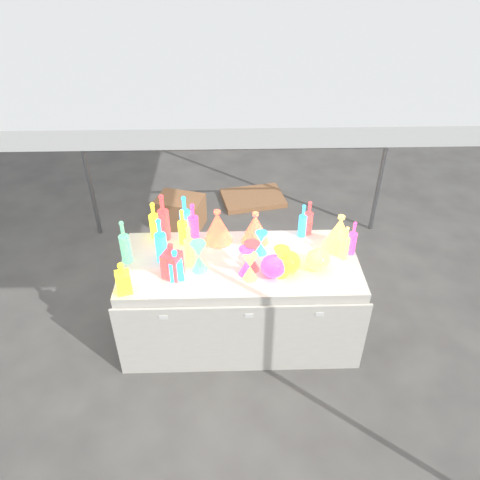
{
  "coord_description": "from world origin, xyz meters",
  "views": [
    {
      "loc": [
        -0.08,
        -2.77,
        2.95
      ],
      "look_at": [
        0.0,
        0.0,
        0.95
      ],
      "focal_mm": 35.0,
      "sensor_mm": 36.0,
      "label": 1
    }
  ],
  "objects_px": {
    "cardboard_box_closed": "(180,212)",
    "lampshade_0": "(218,226)",
    "bottle_0": "(154,220)",
    "decanter_0": "(123,277)",
    "display_table": "(240,299)",
    "hourglass_0": "(252,256)",
    "globe_0": "(287,263)"
  },
  "relations": [
    {
      "from": "lampshade_0",
      "to": "display_table",
      "type": "bearing_deg",
      "value": -78.52
    },
    {
      "from": "bottle_0",
      "to": "lampshade_0",
      "type": "relative_size",
      "value": 1.14
    },
    {
      "from": "lampshade_0",
      "to": "decanter_0",
      "type": "bearing_deg",
      "value": -156.14
    },
    {
      "from": "bottle_0",
      "to": "lampshade_0",
      "type": "bearing_deg",
      "value": -7.88
    },
    {
      "from": "cardboard_box_closed",
      "to": "lampshade_0",
      "type": "distance_m",
      "value": 1.58
    },
    {
      "from": "cardboard_box_closed",
      "to": "hourglass_0",
      "type": "xyz_separation_m",
      "value": [
        0.7,
        -1.71,
        0.69
      ]
    },
    {
      "from": "cardboard_box_closed",
      "to": "lampshade_0",
      "type": "xyz_separation_m",
      "value": [
        0.45,
        -1.33,
        0.71
      ]
    },
    {
      "from": "bottle_0",
      "to": "globe_0",
      "type": "height_order",
      "value": "bottle_0"
    },
    {
      "from": "decanter_0",
      "to": "display_table",
      "type": "bearing_deg",
      "value": 4.88
    },
    {
      "from": "display_table",
      "to": "bottle_0",
      "type": "height_order",
      "value": "bottle_0"
    },
    {
      "from": "globe_0",
      "to": "display_table",
      "type": "bearing_deg",
      "value": 160.64
    },
    {
      "from": "bottle_0",
      "to": "decanter_0",
      "type": "xyz_separation_m",
      "value": [
        -0.14,
        -0.66,
        -0.03
      ]
    },
    {
      "from": "hourglass_0",
      "to": "globe_0",
      "type": "height_order",
      "value": "hourglass_0"
    },
    {
      "from": "cardboard_box_closed",
      "to": "decanter_0",
      "type": "xyz_separation_m",
      "value": [
        -0.2,
        -1.93,
        0.7
      ]
    },
    {
      "from": "globe_0",
      "to": "bottle_0",
      "type": "bearing_deg",
      "value": 154.73
    },
    {
      "from": "globe_0",
      "to": "hourglass_0",
      "type": "bearing_deg",
      "value": 171.55
    },
    {
      "from": "display_table",
      "to": "bottle_0",
      "type": "relative_size",
      "value": 5.79
    },
    {
      "from": "display_table",
      "to": "decanter_0",
      "type": "bearing_deg",
      "value": -159.56
    },
    {
      "from": "decanter_0",
      "to": "lampshade_0",
      "type": "xyz_separation_m",
      "value": [
        0.64,
        0.59,
        0.01
      ]
    },
    {
      "from": "display_table",
      "to": "lampshade_0",
      "type": "relative_size",
      "value": 6.62
    },
    {
      "from": "bottle_0",
      "to": "lampshade_0",
      "type": "xyz_separation_m",
      "value": [
        0.51,
        -0.07,
        -0.02
      ]
    },
    {
      "from": "decanter_0",
      "to": "lampshade_0",
      "type": "distance_m",
      "value": 0.87
    },
    {
      "from": "bottle_0",
      "to": "globe_0",
      "type": "bearing_deg",
      "value": -25.27
    },
    {
      "from": "display_table",
      "to": "cardboard_box_closed",
      "type": "height_order",
      "value": "display_table"
    },
    {
      "from": "display_table",
      "to": "lampshade_0",
      "type": "xyz_separation_m",
      "value": [
        -0.17,
        0.29,
        0.51
      ]
    },
    {
      "from": "decanter_0",
      "to": "bottle_0",
      "type": "bearing_deg",
      "value": 62.69
    },
    {
      "from": "bottle_0",
      "to": "hourglass_0",
      "type": "xyz_separation_m",
      "value": [
        0.76,
        -0.44,
        -0.04
      ]
    },
    {
      "from": "cardboard_box_closed",
      "to": "bottle_0",
      "type": "relative_size",
      "value": 1.54
    },
    {
      "from": "display_table",
      "to": "globe_0",
      "type": "bearing_deg",
      "value": -19.36
    },
    {
      "from": "decanter_0",
      "to": "hourglass_0",
      "type": "distance_m",
      "value": 0.92
    },
    {
      "from": "bottle_0",
      "to": "cardboard_box_closed",
      "type": "bearing_deg",
      "value": 87.27
    },
    {
      "from": "hourglass_0",
      "to": "lampshade_0",
      "type": "relative_size",
      "value": 0.84
    }
  ]
}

